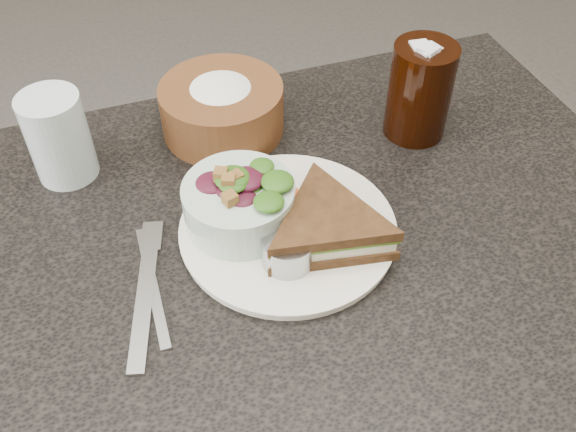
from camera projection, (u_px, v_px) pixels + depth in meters
The scene contains 11 objects.
dining_table at pixel (287, 390), 1.07m from camera, with size 1.00×0.70×0.75m, color black.
dinner_plate at pixel (288, 229), 0.80m from camera, with size 0.27×0.27×0.01m, color silver.
sandwich at pixel (327, 227), 0.76m from camera, with size 0.18×0.18×0.05m, color #472B17, non-canonical shape.
salad_bowl at pixel (239, 198), 0.78m from camera, with size 0.14×0.14×0.08m, color #ABC5B9, non-canonical shape.
dressing_ramekin at pixel (288, 250), 0.75m from camera, with size 0.06×0.06×0.04m, color #989B9E.
orange_wedge at pixel (279, 190), 0.82m from camera, with size 0.06×0.06×0.03m, color #EE5515.
fork at pixel (144, 299), 0.73m from camera, with size 0.02×0.19×0.01m, color #9C9D9E.
knife at pixel (152, 285), 0.75m from camera, with size 0.01×0.18×0.00m, color #9A9B9D.
bread_basket at pixel (221, 101), 0.91m from camera, with size 0.18×0.18×0.10m, color brown, non-canonical shape.
cola_glass at pixel (420, 87), 0.89m from camera, with size 0.09×0.09×0.15m, color black, non-canonical shape.
water_glass at pixel (58, 137), 0.84m from camera, with size 0.08×0.08×0.12m, color silver.
Camera 1 is at (-0.17, -0.50, 1.35)m, focal length 40.00 mm.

